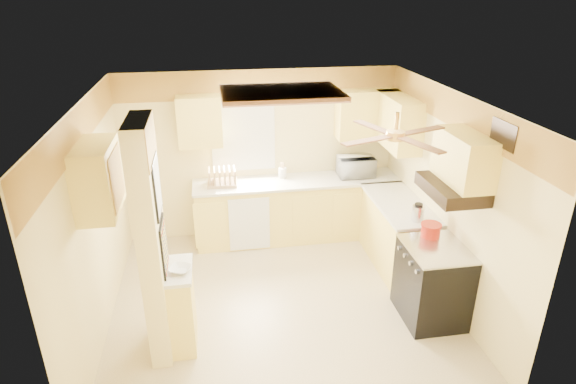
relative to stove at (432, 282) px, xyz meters
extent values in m
plane|color=beige|center=(-1.67, 0.55, -0.46)|extent=(4.00, 4.00, 0.00)
plane|color=white|center=(-1.67, 0.55, 2.04)|extent=(4.00, 4.00, 0.00)
plane|color=#F1DC93|center=(-1.67, 2.45, 0.79)|extent=(4.00, 0.00, 4.00)
plane|color=#F1DC93|center=(-1.67, -1.35, 0.79)|extent=(4.00, 0.00, 4.00)
plane|color=#F1DC93|center=(-3.67, 0.55, 0.79)|extent=(0.00, 3.80, 3.80)
plane|color=#F1DC93|center=(0.33, 0.55, 0.79)|extent=(0.00, 3.80, 3.80)
cube|color=#FFC74B|center=(-1.67, 2.43, 1.84)|extent=(4.00, 0.02, 0.40)
cube|color=#F1DC93|center=(-3.02, 0.00, 0.79)|extent=(0.20, 0.70, 2.50)
cube|color=#FFEA71|center=(-2.80, 0.00, -0.01)|extent=(0.25, 0.55, 0.90)
cube|color=silver|center=(-2.80, 0.00, 0.46)|extent=(0.28, 0.58, 0.04)
cube|color=#FFEA71|center=(-1.17, 2.15, -0.01)|extent=(3.00, 0.60, 0.90)
cube|color=#FFEA71|center=(0.03, 1.15, -0.01)|extent=(0.60, 1.40, 0.90)
cube|color=silver|center=(-1.17, 2.14, 0.46)|extent=(3.04, 0.64, 0.04)
cube|color=silver|center=(0.02, 1.15, 0.46)|extent=(0.64, 1.44, 0.04)
cube|color=white|center=(-1.92, 1.84, -0.03)|extent=(0.58, 0.02, 0.80)
cube|color=white|center=(-1.92, 2.44, 1.09)|extent=(0.92, 0.02, 1.02)
cube|color=white|center=(-1.92, 2.44, 1.09)|extent=(0.80, 0.02, 0.90)
cube|color=#FFEA71|center=(-2.52, 2.27, 1.39)|extent=(0.60, 0.35, 0.70)
cube|color=#FFEA71|center=(-0.12, 2.27, 1.39)|extent=(0.90, 0.35, 0.70)
cube|color=#FFEA71|center=(0.16, 1.80, 1.39)|extent=(0.35, 1.00, 0.70)
cube|color=#FFEA71|center=(-3.49, 0.30, 1.39)|extent=(0.35, 0.75, 0.70)
cube|color=#FFEA71|center=(0.16, 0.00, 1.49)|extent=(0.35, 0.76, 0.52)
cube|color=black|center=(0.00, 0.00, -0.01)|extent=(0.65, 0.76, 0.90)
cube|color=silver|center=(0.00, 0.00, 0.44)|extent=(0.66, 0.77, 0.02)
cylinder|color=silver|center=(-0.33, -0.25, 0.34)|extent=(0.03, 0.05, 0.05)
cylinder|color=silver|center=(-0.33, -0.08, 0.34)|extent=(0.03, 0.05, 0.05)
cylinder|color=silver|center=(-0.33, 0.08, 0.34)|extent=(0.03, 0.05, 0.05)
cylinder|color=silver|center=(-0.33, 0.25, 0.34)|extent=(0.03, 0.05, 0.05)
cube|color=black|center=(0.07, 0.00, 1.16)|extent=(0.50, 0.76, 0.14)
cube|color=black|center=(-2.91, 0.00, 1.39)|extent=(0.02, 0.42, 0.57)
cube|color=white|center=(-2.90, 0.00, 1.39)|extent=(0.01, 0.37, 0.52)
cube|color=black|center=(-2.91, 0.00, 0.74)|extent=(0.02, 0.42, 0.57)
cube|color=yellow|center=(-2.90, 0.00, 0.74)|extent=(0.01, 0.37, 0.52)
cube|color=brown|center=(-1.57, 1.05, 2.00)|extent=(1.35, 0.95, 0.06)
cube|color=white|center=(-1.57, 1.05, 1.97)|extent=(1.15, 0.75, 0.02)
cylinder|color=gold|center=(-0.67, -0.15, 1.96)|extent=(0.04, 0.04, 0.16)
cylinder|color=gold|center=(-0.67, -0.15, 1.82)|extent=(0.18, 0.18, 0.08)
cube|color=brown|center=(-0.37, -0.04, 1.82)|extent=(0.55, 0.28, 0.01)
cube|color=brown|center=(-0.78, 0.15, 1.82)|extent=(0.28, 0.55, 0.01)
cube|color=brown|center=(-0.97, -0.26, 1.82)|extent=(0.55, 0.28, 0.01)
cube|color=brown|center=(-0.56, -0.45, 1.82)|extent=(0.28, 0.55, 0.01)
cube|color=black|center=(0.31, -0.35, 1.84)|extent=(0.02, 0.40, 0.25)
imported|color=white|center=(-0.28, 2.17, 0.63)|extent=(0.54, 0.37, 0.29)
imported|color=white|center=(-2.77, -0.06, 0.51)|extent=(0.28, 0.28, 0.05)
cylinder|color=#AD1C0D|center=(0.04, 0.27, 0.52)|extent=(0.22, 0.22, 0.14)
cylinder|color=#AD1C0D|center=(0.04, 0.27, 0.60)|extent=(0.23, 0.23, 0.02)
cylinder|color=silver|center=(0.03, 0.62, 0.58)|extent=(0.15, 0.15, 0.20)
cylinder|color=black|center=(0.03, 0.62, 0.69)|extent=(0.10, 0.10, 0.03)
cube|color=tan|center=(-2.26, 2.15, 0.50)|extent=(0.43, 0.33, 0.04)
cube|color=tan|center=(-2.44, 2.15, 0.60)|extent=(0.02, 0.28, 0.24)
cube|color=tan|center=(-2.37, 2.15, 0.60)|extent=(0.02, 0.28, 0.24)
cube|color=tan|center=(-2.29, 2.15, 0.60)|extent=(0.02, 0.28, 0.24)
cube|color=tan|center=(-2.22, 2.15, 0.60)|extent=(0.02, 0.28, 0.24)
cube|color=tan|center=(-2.15, 2.15, 0.60)|extent=(0.02, 0.28, 0.24)
cube|color=tan|center=(-2.08, 2.15, 0.60)|extent=(0.02, 0.28, 0.24)
cylinder|color=white|center=(-2.37, 2.15, 0.60)|extent=(0.02, 0.24, 0.24)
cylinder|color=white|center=(-2.22, 2.15, 0.60)|extent=(0.02, 0.24, 0.24)
cylinder|color=white|center=(-1.37, 2.28, 0.55)|extent=(0.12, 0.12, 0.15)
cylinder|color=tan|center=(-1.35, 2.28, 0.60)|extent=(0.01, 0.01, 0.23)
cylinder|color=tan|center=(-1.37, 2.30, 0.60)|extent=(0.01, 0.01, 0.23)
cylinder|color=tan|center=(-1.39, 2.28, 0.60)|extent=(0.01, 0.01, 0.23)
cylinder|color=tan|center=(-1.37, 2.26, 0.60)|extent=(0.01, 0.01, 0.23)
camera|label=1|loc=(-2.38, -4.27, 3.14)|focal=30.00mm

